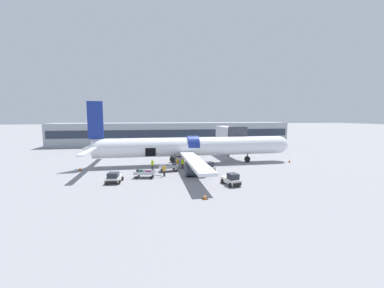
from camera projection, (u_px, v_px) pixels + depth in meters
ground_plane at (199, 171)px, 36.67m from camera, size 500.00×500.00×0.00m
terminal_strip at (174, 134)px, 72.66m from camera, size 71.10×8.63×6.61m
jet_bridge_stub at (230, 133)px, 49.80m from camera, size 3.34×11.70×6.59m
airplane at (190, 147)px, 41.97m from camera, size 37.23×34.38×11.02m
baggage_tug_lead at (114, 178)px, 30.37m from camera, size 2.22×2.88×1.41m
baggage_tug_mid at (207, 168)px, 36.28m from camera, size 2.57×2.77×1.60m
baggage_tug_rear at (231, 180)px, 29.34m from camera, size 2.19×3.08×1.53m
baggage_cart_loading at (170, 168)px, 36.68m from camera, size 3.85×2.17×1.16m
baggage_cart_queued at (145, 174)px, 32.91m from camera, size 3.87×2.27×1.13m
ground_crew_loader_a at (152, 165)px, 37.38m from camera, size 0.56×0.56×1.75m
ground_crew_loader_b at (194, 163)px, 38.75m from camera, size 0.54×0.54×1.69m
ground_crew_driver at (164, 170)px, 33.62m from camera, size 0.51×0.55×1.66m
ground_crew_supervisor at (178, 163)px, 39.01m from camera, size 0.44×0.56×1.60m
ground_crew_helper at (183, 163)px, 38.28m from camera, size 0.57×0.59×1.81m
ground_crew_marshal at (187, 162)px, 40.07m from camera, size 0.56×0.51×1.67m
suitcase_on_tarmac_upright at (154, 172)px, 35.23m from camera, size 0.54×0.37×0.60m
safety_cone_nose at (289, 161)px, 43.95m from camera, size 0.50×0.50×0.60m
safety_cone_engine_left at (205, 197)px, 24.35m from camera, size 0.61×0.61×0.55m
safety_cone_wingtip at (211, 174)px, 33.91m from camera, size 0.55×0.55×0.56m
safety_cone_tail at (80, 169)px, 37.15m from camera, size 0.53×0.53×0.56m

